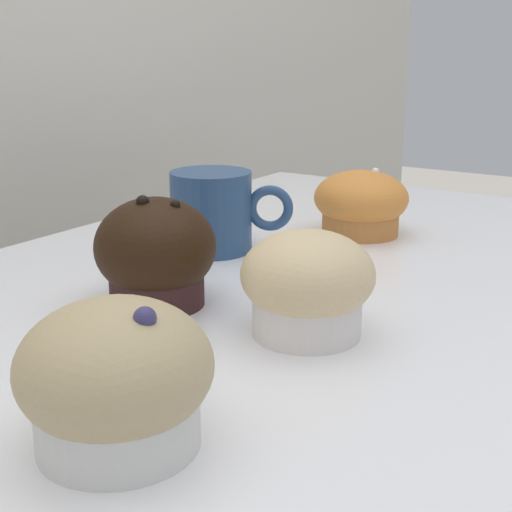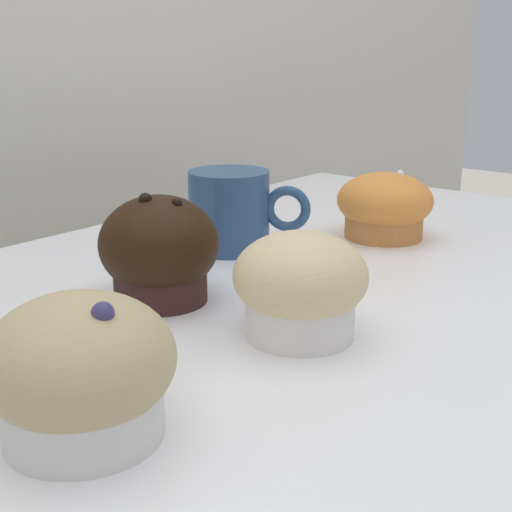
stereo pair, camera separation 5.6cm
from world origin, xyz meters
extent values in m
cylinder|color=#C3783A|center=(0.21, 0.03, 0.96)|extent=(0.08, 0.08, 0.04)
ellipsoid|color=orange|center=(0.21, 0.03, 0.98)|extent=(0.10, 0.10, 0.06)
sphere|color=white|center=(0.22, 0.02, 1.01)|extent=(0.01, 0.01, 0.01)
cylinder|color=#341C1C|center=(-0.09, 0.07, 0.96)|extent=(0.08, 0.08, 0.05)
ellipsoid|color=black|center=(-0.09, 0.07, 0.99)|extent=(0.10, 0.10, 0.08)
sphere|color=black|center=(-0.10, 0.07, 1.03)|extent=(0.01, 0.01, 0.01)
sphere|color=black|center=(-0.09, 0.05, 1.02)|extent=(0.01, 0.01, 0.01)
cylinder|color=silver|center=(-0.08, -0.06, 0.96)|extent=(0.08, 0.08, 0.05)
ellipsoid|color=#DCBD89|center=(-0.08, -0.06, 0.98)|extent=(0.10, 0.10, 0.06)
cylinder|color=silver|center=(-0.26, -0.05, 0.96)|extent=(0.09, 0.09, 0.05)
ellipsoid|color=tan|center=(-0.26, -0.05, 0.98)|extent=(0.10, 0.10, 0.07)
sphere|color=navy|center=(-0.26, -0.07, 1.01)|extent=(0.01, 0.01, 0.01)
cylinder|color=navy|center=(0.06, 0.13, 0.98)|extent=(0.08, 0.08, 0.08)
torus|color=navy|center=(0.09, 0.08, 0.98)|extent=(0.03, 0.05, 0.05)
cylinder|color=black|center=(0.06, 0.13, 1.02)|extent=(0.07, 0.07, 0.01)
camera|label=1|loc=(-0.50, -0.30, 1.14)|focal=50.00mm
camera|label=2|loc=(-0.47, -0.34, 1.14)|focal=50.00mm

